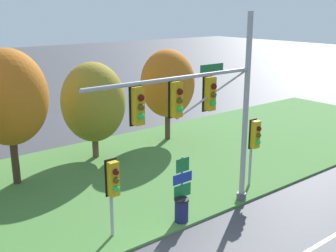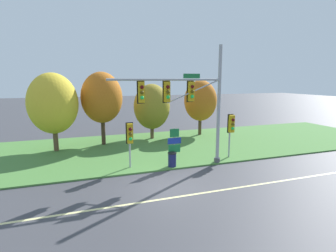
{
  "view_description": "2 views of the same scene",
  "coord_description": "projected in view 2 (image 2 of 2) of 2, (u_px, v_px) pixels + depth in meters",
  "views": [
    {
      "loc": [
        -8.04,
        -8.05,
        7.91
      ],
      "look_at": [
        1.35,
        3.79,
        3.65
      ],
      "focal_mm": 45.0,
      "sensor_mm": 36.0,
      "label": 1
    },
    {
      "loc": [
        -4.2,
        -12.31,
        5.61
      ],
      "look_at": [
        1.12,
        3.19,
        2.71
      ],
      "focal_mm": 28.0,
      "sensor_mm": 36.0,
      "label": 2
    }
  ],
  "objects": [
    {
      "name": "tree_mid_verge",
      "position": [
        200.0,
        101.0,
        26.12
      ],
      "size": [
        3.25,
        3.25,
        5.49
      ],
      "color": "#4C3823",
      "rests_on": "grass_verge"
    },
    {
      "name": "pedestrian_signal_near_kerb",
      "position": [
        231.0,
        126.0,
        18.39
      ],
      "size": [
        0.46,
        0.55,
        3.14
      ],
      "color": "#9EA0A5",
      "rests_on": "grass_verge"
    },
    {
      "name": "tree_nearest_road",
      "position": [
        53.0,
        104.0,
        19.99
      ],
      "size": [
        3.73,
        3.73,
        6.05
      ],
      "color": "brown",
      "rests_on": "grass_verge"
    },
    {
      "name": "pedestrian_signal_further_along",
      "position": [
        130.0,
        136.0,
        16.21
      ],
      "size": [
        0.46,
        0.55,
        2.9
      ],
      "color": "#9EA0A5",
      "rests_on": "grass_verge"
    },
    {
      "name": "ground_plane",
      "position": [
        168.0,
        188.0,
        13.78
      ],
      "size": [
        160.0,
        160.0,
        0.0
      ],
      "primitive_type": "plane",
      "color": "#3D3D42"
    },
    {
      "name": "lane_stripe",
      "position": [
        176.0,
        197.0,
        12.67
      ],
      "size": [
        36.0,
        0.16,
        0.01
      ],
      "primitive_type": "cube",
      "color": "beige",
      "rests_on": "ground"
    },
    {
      "name": "traffic_signal_mast",
      "position": [
        188.0,
        98.0,
        16.3
      ],
      "size": [
        7.35,
        0.49,
        7.69
      ],
      "color": "#9EA0A5",
      "rests_on": "grass_verge"
    },
    {
      "name": "tree_left_of_mast",
      "position": [
        102.0,
        98.0,
        22.01
      ],
      "size": [
        3.43,
        3.43,
        6.18
      ],
      "color": "#423021",
      "rests_on": "grass_verge"
    },
    {
      "name": "trash_bin",
      "position": [
        172.0,
        159.0,
        16.8
      ],
      "size": [
        0.56,
        0.56,
        0.93
      ],
      "color": "#191E4C",
      "rests_on": "grass_verge"
    },
    {
      "name": "grass_verge",
      "position": [
        135.0,
        148.0,
        21.46
      ],
      "size": [
        48.0,
        11.5,
        0.1
      ],
      "primitive_type": "cube",
      "color": "#477A38",
      "rests_on": "ground"
    },
    {
      "name": "tree_behind_signpost",
      "position": [
        152.0,
        107.0,
        24.46
      ],
      "size": [
        3.37,
        3.37,
        5.14
      ],
      "color": "brown",
      "rests_on": "grass_verge"
    },
    {
      "name": "route_sign_post",
      "position": [
        174.0,
        143.0,
        16.93
      ],
      "size": [
        0.91,
        0.08,
        2.46
      ],
      "color": "slate",
      "rests_on": "grass_verge"
    }
  ]
}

